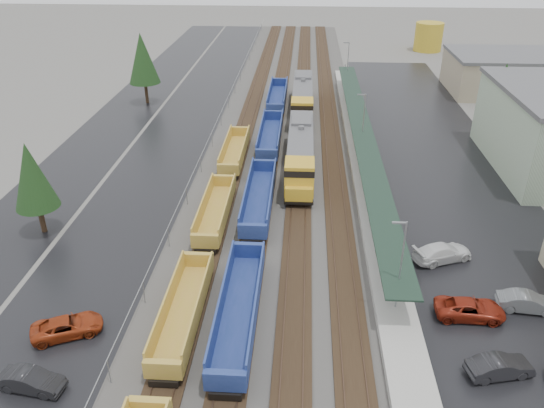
{
  "coord_description": "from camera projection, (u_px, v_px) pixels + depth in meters",
  "views": [
    {
      "loc": [
        2.27,
        -11.65,
        26.13
      ],
      "look_at": [
        -0.53,
        33.1,
        2.0
      ],
      "focal_mm": 35.0,
      "sensor_mm": 36.0,
      "label": 1
    }
  ],
  "objects": [
    {
      "name": "parked_car_west_c",
      "position": [
        67.0,
        327.0,
        37.53
      ],
      "size": [
        4.04,
        5.38,
        1.36
      ],
      "primitive_type": "imported",
      "rotation": [
        0.0,
        0.0,
        1.99
      ],
      "color": "#933012",
      "rests_on": "ground"
    },
    {
      "name": "station_platform",
      "position": [
        361.0,
        151.0,
        65.82
      ],
      "size": [
        3.0,
        80.0,
        8.0
      ],
      "color": "#9E9B93",
      "rests_on": "ground"
    },
    {
      "name": "tree_west_near",
      "position": [
        32.0,
        176.0,
        47.56
      ],
      "size": [
        3.96,
        3.96,
        9.0
      ],
      "color": "#332316",
      "rests_on": "ground"
    },
    {
      "name": "west_parking_lot",
      "position": [
        184.0,
        125.0,
        76.29
      ],
      "size": [
        10.0,
        160.0,
        0.02
      ],
      "primitive_type": "cube",
      "color": "black",
      "rests_on": "ground"
    },
    {
      "name": "east_commuter_lot",
      "position": [
        438.0,
        158.0,
        65.63
      ],
      "size": [
        16.0,
        100.0,
        0.02
      ],
      "primitive_type": "cube",
      "color": "black",
      "rests_on": "ground"
    },
    {
      "name": "ballast_strip",
      "position": [
        288.0,
        127.0,
        75.45
      ],
      "size": [
        20.0,
        160.0,
        0.08
      ],
      "primitive_type": "cube",
      "color": "#302D2B",
      "rests_on": "ground"
    },
    {
      "name": "well_string_yellow",
      "position": [
        184.0,
        311.0,
        38.35
      ],
      "size": [
        2.5,
        72.54,
        2.22
      ],
      "color": "#B09931",
      "rests_on": "ground"
    },
    {
      "name": "chainlink_fence",
      "position": [
        219.0,
        119.0,
        73.86
      ],
      "size": [
        0.08,
        160.04,
        2.02
      ],
      "color": "gray",
      "rests_on": "ground"
    },
    {
      "name": "tree_east",
      "position": [
        502.0,
        90.0,
        69.11
      ],
      "size": [
        4.4,
        4.4,
        10.0
      ],
      "color": "#332316",
      "rests_on": "ground"
    },
    {
      "name": "tree_west_far",
      "position": [
        143.0,
        58.0,
        82.15
      ],
      "size": [
        4.84,
        4.84,
        11.0
      ],
      "color": "#332316",
      "rests_on": "ground"
    },
    {
      "name": "locomotive_trail",
      "position": [
        303.0,
        99.0,
        79.37
      ],
      "size": [
        3.05,
        20.1,
        4.55
      ],
      "color": "black",
      "rests_on": "ground"
    },
    {
      "name": "parked_car_east_c",
      "position": [
        442.0,
        253.0,
        45.72
      ],
      "size": [
        3.98,
        5.72,
        1.54
      ],
      "primitive_type": "imported",
      "rotation": [
        0.0,
        0.0,
        1.96
      ],
      "color": "silver",
      "rests_on": "ground"
    },
    {
      "name": "parked_car_east_b",
      "position": [
        470.0,
        309.0,
        39.17
      ],
      "size": [
        2.46,
        5.16,
        1.42
      ],
      "primitive_type": "imported",
      "rotation": [
        0.0,
        0.0,
        1.55
      ],
      "color": "maroon",
      "rests_on": "ground"
    },
    {
      "name": "parked_car_west_b",
      "position": [
        31.0,
        381.0,
        33.1
      ],
      "size": [
        2.03,
        4.36,
        1.38
      ],
      "primitive_type": "imported",
      "rotation": [
        0.0,
        0.0,
        1.43
      ],
      "color": "black",
      "rests_on": "ground"
    },
    {
      "name": "parked_car_east_a",
      "position": [
        500.0,
        367.0,
        34.1
      ],
      "size": [
        2.47,
        4.58,
        1.43
      ],
      "primitive_type": "imported",
      "rotation": [
        0.0,
        0.0,
        1.8
      ],
      "color": "black",
      "rests_on": "ground"
    },
    {
      "name": "well_string_blue",
      "position": [
        251.0,
        244.0,
        46.1
      ],
      "size": [
        2.69,
        102.27,
        2.38
      ],
      "color": "navy",
      "rests_on": "ground"
    },
    {
      "name": "parked_car_east_e",
      "position": [
        527.0,
        302.0,
        39.83
      ],
      "size": [
        1.99,
        4.56,
        1.46
      ],
      "primitive_type": "imported",
      "rotation": [
        0.0,
        0.0,
        1.47
      ],
      "color": "#5B5D60",
      "rests_on": "ground"
    },
    {
      "name": "trackbed",
      "position": [
        288.0,
        126.0,
        75.4
      ],
      "size": [
        14.6,
        160.0,
        0.22
      ],
      "color": "black",
      "rests_on": "ground"
    },
    {
      "name": "storage_tank",
      "position": [
        428.0,
        37.0,
        118.05
      ],
      "size": [
        6.11,
        6.11,
        6.11
      ],
      "primitive_type": "cylinder",
      "color": "gold",
      "rests_on": "ground"
    },
    {
      "name": "locomotive_lead",
      "position": [
        300.0,
        153.0,
        60.91
      ],
      "size": [
        3.05,
        20.1,
        4.55
      ],
      "color": "black",
      "rests_on": "ground"
    },
    {
      "name": "west_road",
      "position": [
        116.0,
        124.0,
        76.85
      ],
      "size": [
        9.0,
        160.0,
        0.02
      ],
      "primitive_type": "cube",
      "color": "black",
      "rests_on": "ground"
    }
  ]
}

